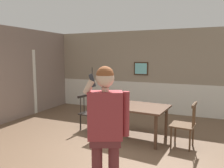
% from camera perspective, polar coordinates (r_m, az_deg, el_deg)
% --- Properties ---
extents(ground_plane, '(7.93, 7.93, 0.00)m').
position_cam_1_polar(ground_plane, '(4.65, -3.52, -16.92)').
color(ground_plane, brown).
extents(room_back_partition, '(6.72, 0.17, 2.74)m').
position_cam_1_polar(room_back_partition, '(7.65, 8.83, 2.77)').
color(room_back_partition, gray).
rests_on(room_back_partition, ground_plane).
extents(dining_table, '(1.69, 1.13, 0.76)m').
position_cam_1_polar(dining_table, '(5.22, 5.11, -6.40)').
color(dining_table, '#4C3323').
rests_on(dining_table, ground_plane).
extents(chair_near_window, '(0.51, 0.51, 0.95)m').
position_cam_1_polar(chair_near_window, '(4.94, 18.08, -9.88)').
color(chair_near_window, '#513823').
rests_on(chair_near_window, ground_plane).
extents(chair_by_doorway, '(0.53, 0.53, 0.90)m').
position_cam_1_polar(chair_by_doorway, '(5.84, -5.79, -7.24)').
color(chair_by_doorway, black).
rests_on(chair_by_doorway, ground_plane).
extents(person_figure, '(0.54, 0.40, 1.78)m').
position_cam_1_polar(person_figure, '(2.87, -1.61, -10.23)').
color(person_figure, brown).
rests_on(person_figure, ground_plane).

